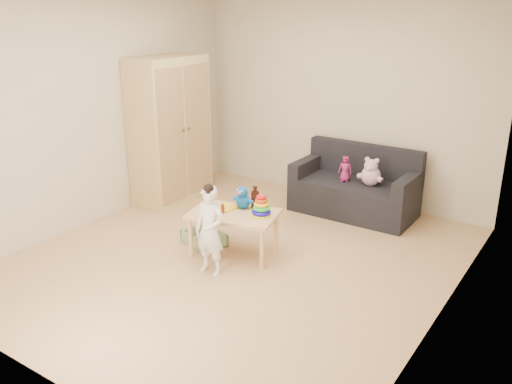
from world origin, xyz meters
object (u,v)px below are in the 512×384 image
Objects in this scene: wardrobe at (170,130)px; sofa at (354,197)px; toddler at (210,232)px; play_table at (234,234)px.

wardrobe is 1.26× the size of sofa.
sofa is at bearing 76.35° from toddler.
toddler is at bearing -83.11° from play_table.
toddler reaches higher than play_table.
wardrobe is at bearing -158.76° from sofa.
wardrobe reaches higher than sofa.
wardrobe reaches higher than play_table.
wardrobe is 2.11× the size of play_table.
sofa is at bearing 72.73° from play_table.
toddler is (0.05, -0.45, 0.20)m from play_table.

